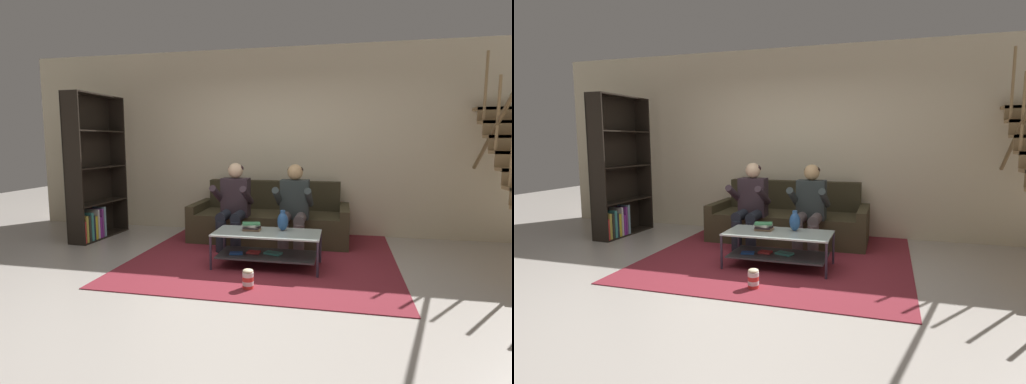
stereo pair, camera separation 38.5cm
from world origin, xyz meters
TOP-DOWN VIEW (x-y plane):
  - ground at (0.00, 0.00)m, footprint 16.80×16.80m
  - back_partition at (0.00, 2.46)m, footprint 8.40×0.12m
  - couch at (0.03, 1.87)m, footprint 2.28×0.92m
  - person_seated_left at (-0.38, 1.33)m, footprint 0.50×0.58m
  - person_seated_right at (0.44, 1.32)m, footprint 0.50×0.58m
  - coffee_table at (0.22, 0.57)m, footprint 1.23×0.58m
  - area_rug at (0.13, 1.09)m, footprint 3.19×3.24m
  - vase at (0.39, 0.70)m, footprint 0.13×0.13m
  - book_stack at (0.03, 0.63)m, footprint 0.24×0.20m
  - bookshelf at (-2.61, 1.43)m, footprint 0.34×1.09m
  - popcorn_tub at (0.17, -0.17)m, footprint 0.11×0.11m

SIDE VIEW (x-z plane):
  - ground at x=0.00m, z-range 0.00..0.00m
  - area_rug at x=0.13m, z-range 0.00..0.01m
  - popcorn_tub at x=0.17m, z-range 0.00..0.21m
  - coffee_table at x=0.22m, z-range 0.07..0.48m
  - couch at x=0.03m, z-range -0.15..0.71m
  - book_stack at x=0.03m, z-range 0.42..0.50m
  - vase at x=0.39m, z-range 0.41..0.65m
  - person_seated_right at x=0.44m, z-range 0.05..1.21m
  - person_seated_left at x=-0.38m, z-range 0.05..1.22m
  - bookshelf at x=-2.61m, z-range -0.23..1.92m
  - back_partition at x=0.00m, z-range 0.00..2.90m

